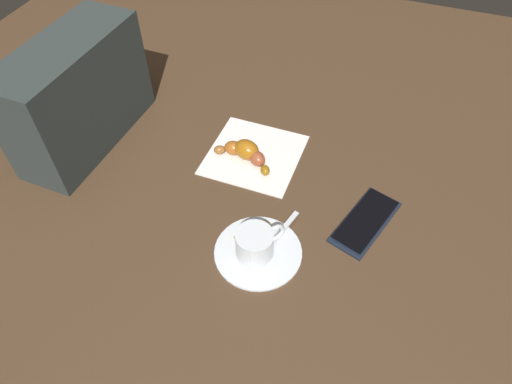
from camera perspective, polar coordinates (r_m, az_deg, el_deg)
The scene contains 9 objects.
ground_plane at distance 0.84m, azimuth -0.64°, elevation -1.44°, with size 1.80×1.80×0.00m, color #46311F.
saucer at distance 0.77m, azimuth 0.26°, elevation -7.47°, with size 0.15×0.15×0.01m, color silver.
espresso_cup at distance 0.75m, azimuth -0.04°, elevation -6.40°, with size 0.08×0.07×0.05m.
teaspoon at distance 0.77m, azimuth 1.42°, elevation -7.02°, with size 0.14×0.05×0.01m.
sugar_packet at distance 0.78m, azimuth -0.31°, elevation -5.18°, with size 0.07×0.02×0.01m, color tan.
napkin at distance 0.92m, azimuth -0.22°, elevation 4.77°, with size 0.18×0.18×0.00m, color white.
croissant at distance 0.90m, azimuth -1.32°, elevation 5.07°, with size 0.07×0.13×0.04m.
cell_phone at distance 0.83m, azimuth 13.64°, elevation -3.57°, with size 0.17×0.11×0.01m.
laptop_bag at distance 0.96m, azimuth -21.55°, elevation 11.29°, with size 0.31×0.12×0.22m, color #2A3231.
Camera 1 is at (-0.50, -0.19, 0.65)m, focal length 31.79 mm.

